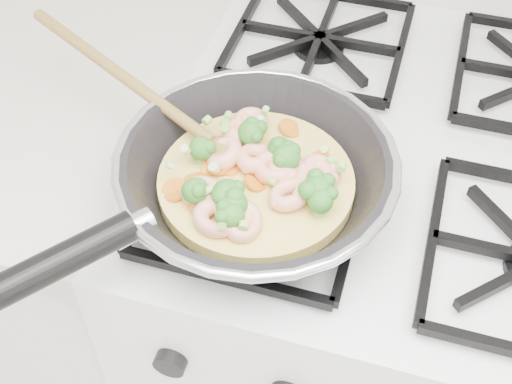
# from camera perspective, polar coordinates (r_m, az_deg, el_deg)

# --- Properties ---
(stove) EXTENTS (0.60, 0.60, 0.92)m
(stove) POSITION_cam_1_polar(r_m,az_deg,el_deg) (1.19, 9.24, -11.36)
(stove) COLOR white
(stove) RESTS_ON ground
(skillet) EXTENTS (0.46, 0.41, 0.09)m
(skillet) POSITION_cam_1_polar(r_m,az_deg,el_deg) (0.71, -0.43, 1.29)
(skillet) COLOR black
(skillet) RESTS_ON stove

